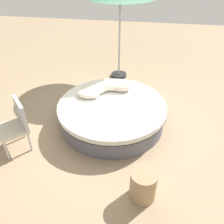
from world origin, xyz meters
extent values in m
plane|color=#9E8466|center=(0.00, 0.00, 0.00)|extent=(16.00, 16.00, 0.00)
cylinder|color=#595966|center=(0.00, 0.00, 0.19)|extent=(2.18, 2.18, 0.38)
cylinder|color=black|center=(0.00, 0.00, 0.38)|extent=(2.25, 2.25, 0.02)
cylinder|color=silver|center=(0.00, 0.00, 0.44)|extent=(2.24, 2.24, 0.11)
ellipsoid|color=beige|center=(-0.08, -0.59, 0.59)|extent=(0.54, 0.32, 0.20)
ellipsoid|color=white|center=(0.12, -0.59, 0.60)|extent=(0.45, 0.32, 0.22)
ellipsoid|color=silver|center=(0.33, -0.55, 0.57)|extent=(0.50, 0.34, 0.15)
ellipsoid|color=beige|center=(0.49, -0.40, 0.56)|extent=(0.52, 0.39, 0.15)
ellipsoid|color=silver|center=(0.54, -0.20, 0.57)|extent=(0.48, 0.29, 0.15)
cylinder|color=#B7B7BC|center=(1.68, 1.33, 0.21)|extent=(0.04, 0.04, 0.42)
cylinder|color=#B7B7BC|center=(1.98, 1.01, 0.21)|extent=(0.04, 0.04, 0.42)
cylinder|color=#B7B7BC|center=(1.37, 1.05, 0.21)|extent=(0.04, 0.04, 0.42)
cylinder|color=#B7B7BC|center=(1.67, 0.72, 0.21)|extent=(0.04, 0.04, 0.42)
cube|color=beige|center=(1.68, 1.03, 0.45)|extent=(0.72, 0.72, 0.06)
cube|color=#B7B7BC|center=(1.51, 0.88, 0.73)|extent=(0.40, 0.42, 0.50)
cylinder|color=#262628|center=(0.15, -2.20, 0.04)|extent=(0.44, 0.44, 0.08)
cylinder|color=#99999E|center=(0.15, -2.20, 1.22)|extent=(0.05, 0.05, 2.44)
cylinder|color=#997A56|center=(-0.75, 1.72, 0.26)|extent=(0.40, 0.40, 0.51)
camera|label=1|loc=(-0.64, 4.01, 3.23)|focal=38.18mm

